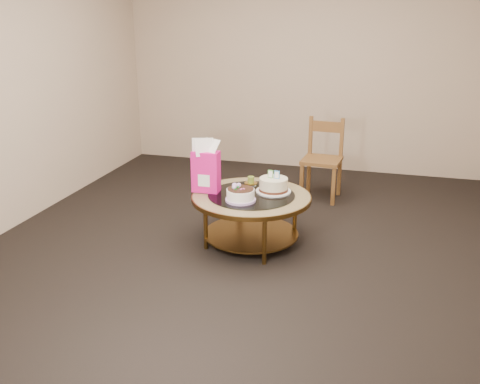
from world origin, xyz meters
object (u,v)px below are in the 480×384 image
(decorated_cake, at_px, (240,195))
(cream_cake, at_px, (273,185))
(gift_bag, at_px, (206,166))
(coffee_table, at_px, (251,203))
(dining_chair, at_px, (322,159))

(decorated_cake, xyz_separation_m, cream_cake, (0.21, 0.29, 0.01))
(cream_cake, height_order, gift_bag, gift_bag)
(gift_bag, bearing_deg, coffee_table, 1.99)
(coffee_table, bearing_deg, cream_cake, 35.81)
(cream_cake, relative_size, gift_bag, 0.66)
(decorated_cake, relative_size, dining_chair, 0.29)
(decorated_cake, xyz_separation_m, gift_bag, (-0.35, 0.16, 0.18))
(coffee_table, distance_m, decorated_cake, 0.22)
(coffee_table, xyz_separation_m, decorated_cake, (-0.05, -0.18, 0.13))
(coffee_table, relative_size, gift_bag, 2.23)
(coffee_table, relative_size, dining_chair, 1.19)
(cream_cake, distance_m, gift_bag, 0.60)
(decorated_cake, distance_m, cream_cake, 0.36)
(coffee_table, bearing_deg, dining_chair, 73.06)
(decorated_cake, xyz_separation_m, dining_chair, (0.47, 1.56, -0.07))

